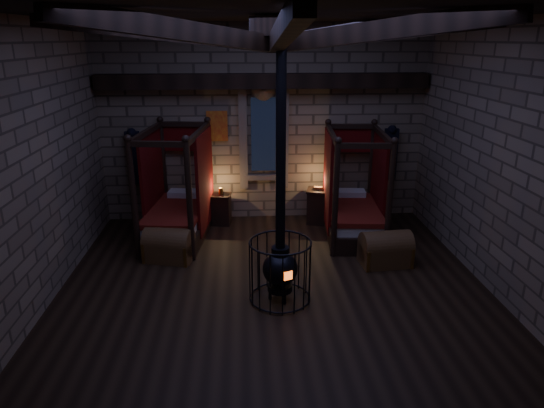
{
  "coord_description": "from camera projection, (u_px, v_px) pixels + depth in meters",
  "views": [
    {
      "loc": [
        -0.48,
        -6.97,
        3.91
      ],
      "look_at": [
        -0.0,
        0.6,
        1.29
      ],
      "focal_mm": 32.0,
      "sensor_mm": 36.0,
      "label": 1
    }
  ],
  "objects": [
    {
      "name": "room",
      "position": [
        274.0,
        50.0,
        6.75
      ],
      "size": [
        7.02,
        7.02,
        4.29
      ],
      "color": "black",
      "rests_on": "ground"
    },
    {
      "name": "bed_left",
      "position": [
        178.0,
        211.0,
        9.87
      ],
      "size": [
        1.37,
        2.24,
        2.22
      ],
      "rotation": [
        0.0,
        0.0,
        -0.12
      ],
      "color": "black",
      "rests_on": "ground"
    },
    {
      "name": "bed_right",
      "position": [
        353.0,
        210.0,
        9.98
      ],
      "size": [
        1.26,
        2.15,
        2.16
      ],
      "rotation": [
        0.0,
        0.0,
        -0.09
      ],
      "color": "black",
      "rests_on": "ground"
    },
    {
      "name": "trunk_left",
      "position": [
        169.0,
        245.0,
        8.91
      ],
      "size": [
        0.97,
        0.75,
        0.63
      ],
      "rotation": [
        0.0,
        0.0,
        -0.25
      ],
      "color": "brown",
      "rests_on": "ground"
    },
    {
      "name": "trunk_right",
      "position": [
        386.0,
        250.0,
        8.72
      ],
      "size": [
        0.93,
        0.64,
        0.65
      ],
      "rotation": [
        0.0,
        0.0,
        0.09
      ],
      "color": "brown",
      "rests_on": "ground"
    },
    {
      "name": "nightstand_left",
      "position": [
        221.0,
        209.0,
        10.62
      ],
      "size": [
        0.48,
        0.46,
        0.83
      ],
      "rotation": [
        0.0,
        0.0,
        -0.15
      ],
      "color": "black",
      "rests_on": "ground"
    },
    {
      "name": "nightstand_right",
      "position": [
        318.0,
        206.0,
        10.66
      ],
      "size": [
        0.58,
        0.56,
        0.83
      ],
      "rotation": [
        0.0,
        0.0,
        -0.25
      ],
      "color": "black",
      "rests_on": "ground"
    },
    {
      "name": "stove",
      "position": [
        280.0,
        264.0,
        7.43
      ],
      "size": [
        0.96,
        0.96,
        4.05
      ],
      "rotation": [
        0.0,
        0.0,
        0.4
      ],
      "color": "black",
      "rests_on": "ground"
    }
  ]
}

